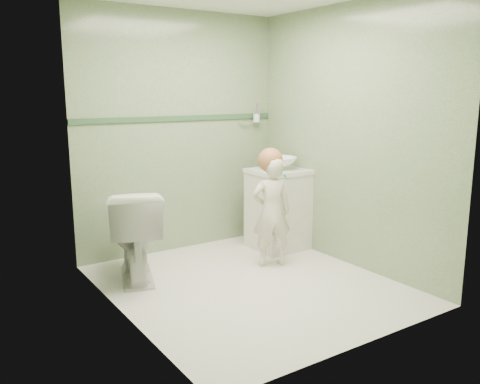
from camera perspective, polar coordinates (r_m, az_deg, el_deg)
ground at (r=4.34m, az=1.11°, el=-10.48°), size 2.50×2.50×0.00m
room_shell at (r=4.05m, az=1.18°, el=5.48°), size 2.50×2.54×2.40m
trim_stripe at (r=5.10m, az=-6.85°, el=8.32°), size 2.20×0.02×0.05m
vanity at (r=5.23m, az=4.33°, el=-2.08°), size 0.52×0.50×0.80m
counter at (r=5.15m, az=4.40°, el=2.36°), size 0.54×0.52×0.04m
basin at (r=5.14m, az=4.42°, el=3.28°), size 0.37×0.37×0.13m
faucet at (r=5.28m, az=3.19°, el=4.38°), size 0.03×0.13×0.18m
cup_holder at (r=5.52m, az=1.81°, el=8.39°), size 0.26×0.07×0.21m
toilet at (r=4.46m, az=-11.91°, el=-4.64°), size 0.68×0.89×0.81m
toddler at (r=4.67m, az=3.59°, el=-2.27°), size 0.44×0.36×1.03m
hair_cap at (r=4.60m, az=3.47°, el=3.62°), size 0.23×0.23×0.23m
teal_toothbrush at (r=4.50m, az=5.02°, el=1.88°), size 0.11×0.14×0.08m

